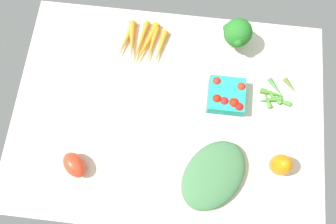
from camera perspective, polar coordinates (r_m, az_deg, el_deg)
tablecloth at (r=104.77cm, az=0.00°, el=-0.43°), size 104.00×76.00×2.00cm
leafy_greens_clump at (r=98.96cm, az=8.38°, el=-11.45°), size 27.36×29.52×5.14cm
roma_tomato at (r=102.05cm, az=-16.86°, el=-9.34°), size 10.55×10.47×5.97cm
carrot_bunch at (r=112.24cm, az=-4.87°, el=12.49°), size 17.94×17.97×2.79cm
broccoli_head at (r=108.51cm, az=12.72°, el=14.04°), size 9.86×10.80×13.08cm
okra_pile at (r=110.81cm, az=19.07°, el=3.00°), size 13.91×11.88×1.99cm
bell_pepper_orange at (r=101.60cm, az=20.09°, el=-9.15°), size 8.13×8.13×10.35cm
berry_basket at (r=104.16cm, az=10.74°, el=2.92°), size 11.83×11.83×6.55cm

